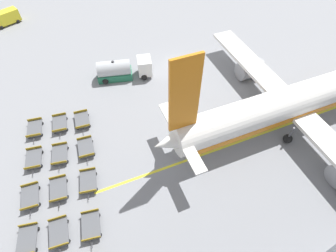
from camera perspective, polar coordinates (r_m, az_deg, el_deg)
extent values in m
plane|color=gray|center=(42.14, 2.15, 13.22)|extent=(500.00, 500.00, 0.00)
cylinder|color=white|center=(35.43, 27.52, 5.56)|extent=(7.93, 33.80, 3.89)
cone|color=white|center=(27.31, 1.58, -3.09)|extent=(4.23, 5.08, 3.69)
cube|color=orange|center=(22.90, 3.59, 6.54)|extent=(0.63, 2.93, 8.32)
cube|color=white|center=(27.00, 2.80, -1.96)|extent=(9.68, 2.38, 0.24)
cube|color=white|center=(35.12, 25.45, 4.06)|extent=(34.42, 7.20, 0.44)
cylinder|color=gray|center=(40.84, 17.42, 11.70)|extent=(3.00, 3.92, 2.58)
cube|color=orange|center=(35.86, 27.13, 4.80)|extent=(7.60, 30.47, 0.70)
cylinder|color=#56565B|center=(33.55, 25.16, -1.47)|extent=(0.24, 0.24, 2.08)
sphere|color=black|center=(34.30, 24.59, -2.54)|extent=(1.08, 1.08, 1.08)
cylinder|color=#56565B|center=(35.95, 19.77, 5.13)|extent=(0.24, 0.24, 2.08)
sphere|color=black|center=(36.65, 19.35, 4.00)|extent=(1.08, 1.08, 1.08)
cube|color=white|center=(39.44, -5.13, 12.93)|extent=(2.95, 2.66, 2.35)
cube|color=#236B4C|center=(40.14, -11.42, 10.93)|extent=(3.97, 5.49, 1.09)
cylinder|color=#ADB2B7|center=(39.46, -11.67, 12.16)|extent=(3.75, 5.21, 2.29)
sphere|color=#333338|center=(38.77, -11.94, 13.48)|extent=(0.44, 0.44, 0.44)
sphere|color=black|center=(39.24, -5.22, 10.56)|extent=(0.90, 0.90, 0.90)
sphere|color=black|center=(41.04, -5.57, 12.60)|extent=(0.90, 0.90, 0.90)
sphere|color=black|center=(39.44, -13.46, 9.46)|extent=(0.90, 0.90, 0.90)
sphere|color=black|center=(41.23, -13.51, 11.54)|extent=(0.90, 0.90, 0.90)
cube|color=yellow|center=(59.53, -31.92, 19.44)|extent=(3.08, 5.06, 2.07)
cube|color=#1E232D|center=(59.86, -30.08, 20.85)|extent=(1.55, 0.51, 0.72)
sphere|color=black|center=(59.47, -29.86, 19.17)|extent=(0.60, 0.60, 0.60)
sphere|color=black|center=(61.04, -30.55, 19.63)|extent=(0.60, 0.60, 0.60)
sphere|color=black|center=(58.90, -32.49, 17.64)|extent=(0.60, 0.60, 0.60)
cube|color=#515459|center=(36.14, -27.06, -0.41)|extent=(3.06, 2.34, 0.10)
cube|color=olive|center=(35.14, -27.29, -1.82)|extent=(0.51, 1.68, 0.32)
cube|color=olive|center=(36.87, -27.06, 1.34)|extent=(0.51, 1.68, 0.32)
cube|color=#333338|center=(35.13, -27.14, -2.64)|extent=(0.69, 0.23, 0.06)
sphere|color=black|center=(36.01, -28.01, -2.15)|extent=(0.36, 0.36, 0.36)
sphere|color=black|center=(35.57, -25.84, -1.72)|extent=(0.36, 0.36, 0.36)
sphere|color=black|center=(37.24, -27.82, 0.11)|extent=(0.36, 0.36, 0.36)
sphere|color=black|center=(36.81, -25.72, 0.56)|extent=(0.36, 0.36, 0.36)
cube|color=#515459|center=(33.28, -27.22, -6.27)|extent=(3.06, 2.35, 0.10)
cube|color=olive|center=(32.38, -27.49, -7.97)|extent=(0.51, 1.67, 0.32)
cube|color=olive|center=(33.90, -27.21, -4.25)|extent=(0.51, 1.67, 0.32)
cube|color=#333338|center=(32.42, -27.32, -8.85)|extent=(0.69, 0.24, 0.06)
sphere|color=black|center=(33.27, -28.27, -8.15)|extent=(0.36, 0.36, 0.36)
sphere|color=black|center=(32.80, -25.89, -7.78)|extent=(0.36, 0.36, 0.36)
sphere|color=black|center=(34.35, -28.04, -5.50)|extent=(0.36, 0.36, 0.36)
sphere|color=black|center=(33.89, -25.74, -5.10)|extent=(0.36, 0.36, 0.36)
cube|color=#515459|center=(30.86, -27.85, -13.39)|extent=(2.99, 2.19, 0.10)
cube|color=olive|center=(30.06, -28.00, -15.39)|extent=(0.40, 1.70, 0.32)
cube|color=olive|center=(31.36, -27.99, -11.11)|extent=(0.40, 1.70, 0.32)
cube|color=#333338|center=(30.16, -27.77, -16.32)|extent=(0.70, 0.19, 0.06)
sphere|color=black|center=(30.95, -28.90, -15.47)|extent=(0.36, 0.36, 0.36)
sphere|color=black|center=(30.49, -26.27, -15.02)|extent=(0.36, 0.36, 0.36)
sphere|color=black|center=(31.86, -28.85, -12.43)|extent=(0.36, 0.36, 0.36)
sphere|color=black|center=(31.42, -26.33, -11.95)|extent=(0.36, 0.36, 0.36)
cube|color=#515459|center=(29.07, -28.35, -20.92)|extent=(3.10, 2.43, 0.10)
cube|color=olive|center=(29.35, -28.22, -18.36)|extent=(0.58, 1.66, 0.32)
sphere|color=black|center=(28.82, -26.84, -22.90)|extent=(0.36, 0.36, 0.36)
sphere|color=black|center=(29.99, -29.23, -19.50)|extent=(0.36, 0.36, 0.36)
sphere|color=black|center=(29.45, -26.47, -19.38)|extent=(0.36, 0.36, 0.36)
cube|color=#515459|center=(35.38, -22.53, 0.57)|extent=(3.03, 2.28, 0.10)
cube|color=olive|center=(34.35, -22.59, -0.83)|extent=(0.47, 1.68, 0.32)
cube|color=olive|center=(36.14, -22.67, 2.32)|extent=(0.47, 1.68, 0.32)
cube|color=#333338|center=(34.34, -22.41, -1.66)|extent=(0.70, 0.22, 0.06)
sphere|color=black|center=(35.17, -23.45, -1.22)|extent=(0.36, 0.36, 0.36)
sphere|color=black|center=(34.87, -21.18, -0.72)|extent=(0.36, 0.36, 0.36)
sphere|color=black|center=(36.44, -23.48, 1.05)|extent=(0.36, 0.36, 0.36)
sphere|color=black|center=(36.15, -21.29, 1.55)|extent=(0.36, 0.36, 0.36)
cube|color=#515459|center=(32.40, -22.53, -5.65)|extent=(3.08, 2.39, 0.10)
cube|color=olive|center=(31.49, -22.71, -7.38)|extent=(0.55, 1.67, 0.32)
cube|color=olive|center=(33.03, -22.58, -3.58)|extent=(0.55, 1.67, 0.32)
cube|color=#333338|center=(31.54, -22.55, -8.29)|extent=(0.69, 0.25, 0.06)
sphere|color=black|center=(32.35, -23.62, -7.58)|extent=(0.36, 0.36, 0.36)
sphere|color=black|center=(31.97, -21.12, -7.20)|extent=(0.36, 0.36, 0.36)
sphere|color=black|center=(33.43, -23.50, -4.86)|extent=(0.36, 0.36, 0.36)
sphere|color=black|center=(33.07, -21.09, -4.47)|extent=(0.36, 0.36, 0.36)
cube|color=#515459|center=(30.07, -22.77, -12.47)|extent=(3.02, 2.26, 0.10)
cube|color=olive|center=(29.26, -22.83, -14.53)|extent=(0.45, 1.69, 0.32)
cube|color=olive|center=(30.57, -22.96, -10.14)|extent=(0.45, 1.69, 0.32)
cube|color=#333338|center=(29.37, -22.61, -15.48)|extent=(0.70, 0.21, 0.06)
sphere|color=black|center=(30.12, -23.87, -14.61)|extent=(0.36, 0.36, 0.36)
sphere|color=black|center=(29.76, -21.12, -14.15)|extent=(0.36, 0.36, 0.36)
sphere|color=black|center=(31.04, -23.92, -11.49)|extent=(0.36, 0.36, 0.36)
sphere|color=black|center=(30.69, -21.29, -11.02)|extent=(0.36, 0.36, 0.36)
cube|color=#515459|center=(28.14, -22.72, -20.55)|extent=(2.99, 2.19, 0.10)
cube|color=olive|center=(27.48, -22.69, -22.94)|extent=(0.40, 1.70, 0.32)
cube|color=olive|center=(28.48, -23.02, -17.95)|extent=(0.40, 1.70, 0.32)
cube|color=#333338|center=(27.65, -22.41, -23.91)|extent=(0.70, 0.19, 0.06)
sphere|color=black|center=(28.33, -23.88, -22.82)|extent=(0.36, 0.36, 0.36)
sphere|color=black|center=(27.95, -20.82, -22.35)|extent=(0.36, 0.36, 0.36)
sphere|color=black|center=(29.03, -24.05, -19.29)|extent=(0.36, 0.36, 0.36)
sphere|color=black|center=(28.66, -21.14, -18.80)|extent=(0.36, 0.36, 0.36)
cube|color=#515459|center=(34.80, -18.24, 1.30)|extent=(2.99, 2.19, 0.10)
cube|color=olive|center=(33.75, -18.08, -0.08)|extent=(0.40, 1.69, 0.32)
cube|color=olive|center=(35.57, -18.55, 3.05)|extent=(0.40, 1.69, 0.32)
cube|color=#333338|center=(33.74, -17.88, -0.92)|extent=(0.70, 0.19, 0.06)
sphere|color=black|center=(34.51, -19.08, -0.53)|extent=(0.36, 0.36, 0.36)
sphere|color=black|center=(34.36, -16.75, 0.06)|extent=(0.36, 0.36, 0.36)
sphere|color=black|center=(35.80, -19.38, 1.73)|extent=(0.36, 0.36, 0.36)
sphere|color=black|center=(35.65, -17.13, 2.30)|extent=(0.36, 0.36, 0.36)
cube|color=#515459|center=(31.93, -17.48, -4.45)|extent=(2.99, 2.20, 0.10)
cube|color=olive|center=(30.98, -17.29, -6.14)|extent=(0.40, 1.69, 0.32)
cube|color=olive|center=(32.59, -17.84, -2.42)|extent=(0.40, 1.69, 0.32)
cube|color=#333338|center=(31.02, -17.06, -7.05)|extent=(0.70, 0.19, 0.06)
sphere|color=black|center=(31.75, -18.40, -6.49)|extent=(0.36, 0.36, 0.36)
sphere|color=black|center=(31.58, -15.84, -5.88)|extent=(0.36, 0.36, 0.36)
sphere|color=black|center=(32.89, -18.75, -3.82)|extent=(0.36, 0.36, 0.36)
sphere|color=black|center=(32.73, -16.30, -3.22)|extent=(0.36, 0.36, 0.36)
cube|color=#515459|center=(29.48, -17.01, -11.37)|extent=(3.10, 2.42, 0.10)
cube|color=olive|center=(28.67, -17.04, -13.47)|extent=(0.57, 1.66, 0.32)
cube|color=olive|center=(29.97, -17.16, -8.99)|extent=(0.57, 1.66, 0.32)
cube|color=#333338|center=(28.78, -16.87, -14.45)|extent=(0.69, 0.26, 0.06)
sphere|color=black|center=(29.48, -18.21, -13.51)|extent=(0.36, 0.36, 0.36)
sphere|color=black|center=(29.21, -15.37, -13.15)|extent=(0.36, 0.36, 0.36)
sphere|color=black|center=(30.41, -18.25, -10.32)|extent=(0.36, 0.36, 0.36)
sphere|color=black|center=(30.14, -15.52, -9.95)|extent=(0.36, 0.36, 0.36)
cube|color=#515459|center=(27.42, -16.46, -20.01)|extent=(3.08, 2.38, 0.10)
cube|color=olive|center=(26.78, -16.42, -22.49)|extent=(0.54, 1.67, 0.32)
cube|color=olive|center=(27.73, -16.70, -17.32)|extent=(0.54, 1.67, 0.32)
cube|color=#333338|center=(26.96, -16.21, -23.48)|extent=(0.69, 0.25, 0.06)
sphere|color=black|center=(27.58, -17.77, -22.30)|extent=(0.36, 0.36, 0.36)
sphere|color=black|center=(27.31, -14.57, -21.94)|extent=(0.36, 0.36, 0.36)
sphere|color=black|center=(28.25, -17.90, -18.65)|extent=(0.36, 0.36, 0.36)
sphere|color=black|center=(27.99, -14.86, -18.27)|extent=(0.36, 0.36, 0.36)
cube|color=yellow|center=(32.87, 15.61, -3.17)|extent=(4.63, 35.49, 0.01)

